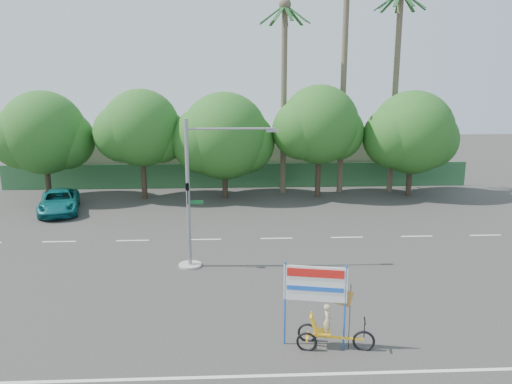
{
  "coord_description": "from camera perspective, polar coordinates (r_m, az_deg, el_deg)",
  "views": [
    {
      "loc": [
        -0.43,
        -18.59,
        8.76
      ],
      "look_at": [
        0.68,
        4.45,
        3.5
      ],
      "focal_mm": 35.0,
      "sensor_mm": 36.0,
      "label": 1
    }
  ],
  "objects": [
    {
      "name": "ground",
      "position": [
        20.56,
        -1.32,
        -12.38
      ],
      "size": [
        120.0,
        120.0,
        0.0
      ],
      "primitive_type": "plane",
      "color": "#33302D",
      "rests_on": "ground"
    },
    {
      "name": "fence",
      "position": [
        40.84,
        -2.09,
        1.88
      ],
      "size": [
        38.0,
        0.08,
        2.0
      ],
      "primitive_type": "cube",
      "color": "#336B3D",
      "rests_on": "ground"
    },
    {
      "name": "building_left",
      "position": [
        46.11,
        -14.73,
        3.99
      ],
      "size": [
        12.0,
        8.0,
        4.0
      ],
      "primitive_type": "cube",
      "color": "beige",
      "rests_on": "ground"
    },
    {
      "name": "building_right",
      "position": [
        45.91,
        7.89,
        4.01
      ],
      "size": [
        14.0,
        8.0,
        3.6
      ],
      "primitive_type": "cube",
      "color": "beige",
      "rests_on": "ground"
    },
    {
      "name": "tree_far_left",
      "position": [
        39.25,
        -23.16,
        5.97
      ],
      "size": [
        7.14,
        6.0,
        7.96
      ],
      "color": "#473828",
      "rests_on": "ground"
    },
    {
      "name": "tree_left",
      "position": [
        37.37,
        -13.02,
        6.84
      ],
      "size": [
        6.66,
        5.6,
        8.07
      ],
      "color": "#473828",
      "rests_on": "ground"
    },
    {
      "name": "tree_center",
      "position": [
        36.85,
        -3.72,
        6.13
      ],
      "size": [
        7.62,
        6.4,
        7.85
      ],
      "color": "#473828",
      "rests_on": "ground"
    },
    {
      "name": "tree_right",
      "position": [
        37.31,
        7.18,
        7.33
      ],
      "size": [
        6.9,
        5.8,
        8.36
      ],
      "color": "#473828",
      "rests_on": "ground"
    },
    {
      "name": "tree_far_right",
      "position": [
        39.18,
        17.35,
        6.24
      ],
      "size": [
        7.38,
        6.2,
        7.94
      ],
      "color": "#473828",
      "rests_on": "ground"
    },
    {
      "name": "palm_tall",
      "position": [
        39.05,
        10.08,
        15.16
      ],
      "size": [
        3.73,
        3.79,
        17.45
      ],
      "color": "#70604C",
      "rests_on": "ground"
    },
    {
      "name": "palm_mid",
      "position": [
        40.07,
        15.76,
        13.3
      ],
      "size": [
        3.73,
        3.79,
        15.45
      ],
      "color": "#70604C",
      "rests_on": "ground"
    },
    {
      "name": "palm_short",
      "position": [
        38.29,
        3.23,
        12.98
      ],
      "size": [
        3.73,
        3.79,
        14.45
      ],
      "color": "#70604C",
      "rests_on": "ground"
    },
    {
      "name": "traffic_signal",
      "position": [
        23.39,
        -7.0,
        -1.72
      ],
      "size": [
        4.72,
        1.1,
        7.0
      ],
      "color": "gray",
      "rests_on": "ground"
    },
    {
      "name": "trike_billboard",
      "position": [
        17.03,
        7.7,
        -13.63
      ],
      "size": [
        2.99,
        1.03,
        2.99
      ],
      "rotation": [
        0.0,
        0.0,
        -0.2
      ],
      "color": "black",
      "rests_on": "ground"
    },
    {
      "name": "pickup_truck",
      "position": [
        35.77,
        -21.59,
        -1.04
      ],
      "size": [
        3.68,
        5.73,
        1.47
      ],
      "primitive_type": "imported",
      "rotation": [
        0.0,
        0.0,
        0.25
      ],
      "color": "#0E6266",
      "rests_on": "ground"
    }
  ]
}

